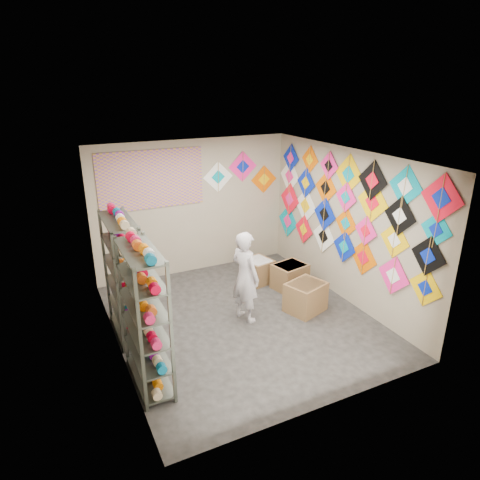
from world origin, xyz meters
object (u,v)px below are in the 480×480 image
shelf_rack_front (145,318)px  shelf_rack_back (124,278)px  carton_b (290,276)px  carton_a (305,297)px  shopkeeper (245,277)px  carton_c (258,271)px

shelf_rack_front → shelf_rack_back: size_ratio=1.00×
shelf_rack_front → carton_b: 3.52m
carton_a → carton_b: size_ratio=1.04×
shelf_rack_back → shopkeeper: 1.90m
shelf_rack_front → shopkeeper: shelf_rack_front is taller
shelf_rack_back → shopkeeper: shelf_rack_back is taller
shelf_rack_front → carton_a: shelf_rack_front is taller
shopkeeper → carton_a: shopkeeper is taller
carton_a → carton_b: (0.21, 0.84, -0.02)m
shelf_rack_front → shopkeeper: (1.84, 0.87, -0.18)m
shelf_rack_back → carton_c: 2.88m
shelf_rack_back → carton_b: (3.10, 0.20, -0.71)m
carton_a → shelf_rack_back: bearing=149.2°
shelf_rack_front → shelf_rack_back: 1.30m
shopkeeper → carton_b: (1.26, 0.63, -0.53)m
shelf_rack_back → carton_b: bearing=3.7°
shelf_rack_back → shopkeeper: bearing=-13.1°
shopkeeper → carton_b: 1.50m
shopkeeper → shelf_rack_front: bearing=97.7°
shopkeeper → carton_c: shopkeeper is taller
carton_b → shopkeeper: bearing=-165.7°
shelf_rack_back → carton_c: (2.70, 0.72, -0.72)m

